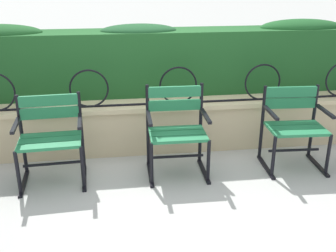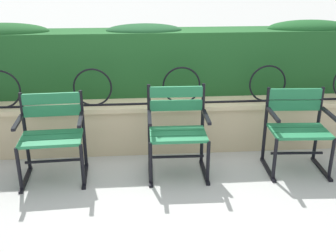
% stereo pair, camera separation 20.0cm
% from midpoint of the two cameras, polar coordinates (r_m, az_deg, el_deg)
% --- Properties ---
extents(ground_plane, '(60.00, 60.00, 0.00)m').
position_cam_midpoint_polar(ground_plane, '(4.09, -1.35, -7.40)').
color(ground_plane, '#ADADA8').
extents(stone_wall, '(6.82, 0.41, 0.56)m').
position_cam_midpoint_polar(stone_wall, '(4.63, -2.43, 0.08)').
color(stone_wall, '#C6B289').
rests_on(stone_wall, ground).
extents(iron_arch_fence, '(6.29, 0.02, 0.42)m').
position_cam_midpoint_polar(iron_arch_fence, '(4.40, -5.55, 5.16)').
color(iron_arch_fence, black).
rests_on(iron_arch_fence, stone_wall).
extents(hedge_row, '(6.68, 0.51, 0.84)m').
position_cam_midpoint_polar(hedge_row, '(4.85, -3.14, 9.44)').
color(hedge_row, '#1E5123').
rests_on(hedge_row, stone_wall).
extents(park_chair_left, '(0.65, 0.55, 0.84)m').
position_cam_midpoint_polar(park_chair_left, '(4.08, -17.65, -1.36)').
color(park_chair_left, '#237547').
rests_on(park_chair_left, ground).
extents(park_chair_centre, '(0.60, 0.53, 0.89)m').
position_cam_midpoint_polar(park_chair_centre, '(4.04, -0.20, -0.39)').
color(park_chair_centre, '#237547').
rests_on(park_chair_centre, ground).
extents(park_chair_right, '(0.63, 0.55, 0.83)m').
position_cam_midpoint_polar(park_chair_right, '(4.35, 16.10, 0.21)').
color(park_chair_right, '#237547').
rests_on(park_chair_right, ground).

